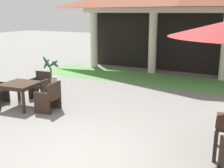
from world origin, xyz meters
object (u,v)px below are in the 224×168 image
object	(u,v)px
patio_table_mid_left	(20,86)
potted_palm_left_edge	(51,77)
patio_chair_mid_left_north	(40,86)
patio_chair_mid_left_east	(49,98)

from	to	relation	value
patio_table_mid_left	potted_palm_left_edge	distance (m)	2.67
potted_palm_left_edge	patio_table_mid_left	bearing A→B (deg)	-70.12
patio_chair_mid_left_north	potted_palm_left_edge	size ratio (longest dim) A/B	0.74
patio_chair_mid_left_east	patio_chair_mid_left_north	bearing A→B (deg)	45.15
patio_table_mid_left	patio_chair_mid_left_east	bearing A→B (deg)	6.43
patio_table_mid_left	patio_chair_mid_left_east	distance (m)	1.04
patio_table_mid_left	patio_chair_mid_left_north	size ratio (longest dim) A/B	1.22
patio_chair_mid_left_north	potted_palm_left_edge	bearing A→B (deg)	-68.63
patio_table_mid_left	potted_palm_left_edge	world-z (taller)	potted_palm_left_edge
patio_chair_mid_left_north	potted_palm_left_edge	distance (m)	1.70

